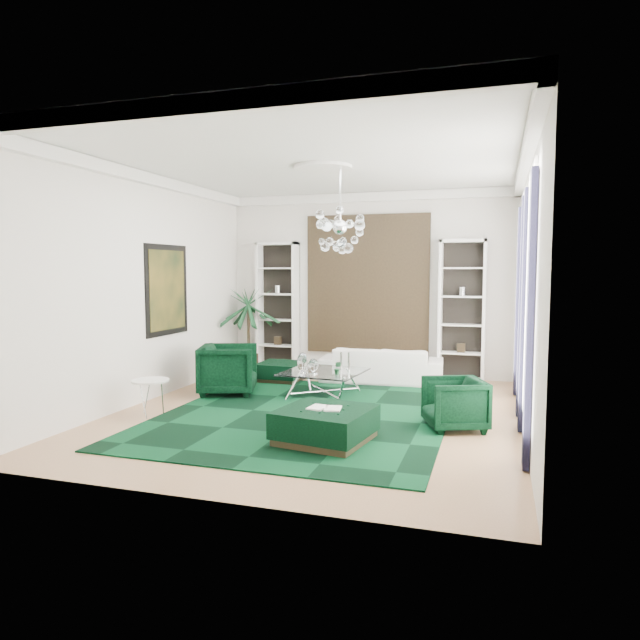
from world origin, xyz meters
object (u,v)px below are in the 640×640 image
(coffee_table, at_px, (324,384))
(palm, at_px, (248,317))
(armchair_left, at_px, (228,369))
(sofa, at_px, (382,365))
(ottoman_front, at_px, (325,425))
(side_table, at_px, (151,398))
(ottoman_side, at_px, (281,372))
(armchair_right, at_px, (454,404))

(coffee_table, bearing_deg, palm, 140.11)
(armchair_left, distance_m, coffee_table, 1.72)
(sofa, bearing_deg, ottoman_front, 86.56)
(side_table, xyz_separation_m, palm, (-0.19, 3.98, 0.91))
(armchair_left, bearing_deg, palm, -3.00)
(side_table, bearing_deg, sofa, 51.64)
(ottoman_side, xyz_separation_m, side_table, (-0.90, -3.11, 0.08))
(armchair_right, xyz_separation_m, ottoman_side, (-3.55, 2.52, -0.17))
(ottoman_side, bearing_deg, palm, 141.35)
(coffee_table, bearing_deg, ottoman_front, -72.69)
(armchair_left, height_order, palm, palm)
(armchair_right, xyz_separation_m, side_table, (-4.45, -0.60, -0.09))
(armchair_left, bearing_deg, coffee_table, -96.44)
(palm, bearing_deg, armchair_right, -36.16)
(ottoman_side, distance_m, palm, 1.71)
(ottoman_side, height_order, side_table, side_table)
(ottoman_side, bearing_deg, armchair_right, -35.36)
(coffee_table, xyz_separation_m, side_table, (-2.12, -2.06, 0.05))
(coffee_table, distance_m, side_table, 2.95)
(armchair_left, xyz_separation_m, side_table, (-0.45, -1.70, -0.18))
(sofa, height_order, palm, palm)
(armchair_left, height_order, armchair_right, armchair_left)
(sofa, height_order, ottoman_front, sofa)
(armchair_left, height_order, side_table, armchair_left)
(armchair_right, distance_m, ottoman_side, 4.35)
(armchair_right, height_order, ottoman_front, armchair_right)
(sofa, relative_size, ottoman_front, 2.16)
(armchair_right, height_order, ottoman_side, armchair_right)
(sofa, height_order, armchair_left, armchair_left)
(coffee_table, bearing_deg, sofa, 64.73)
(side_table, bearing_deg, palm, 92.68)
(armchair_right, height_order, palm, palm)
(ottoman_side, distance_m, ottoman_front, 4.14)
(armchair_right, distance_m, ottoman_front, 1.89)
(armchair_left, relative_size, palm, 0.42)
(sofa, xyz_separation_m, palm, (-3.03, 0.40, 0.83))
(ottoman_side, xyz_separation_m, palm, (-1.09, 0.87, 0.99))
(coffee_table, xyz_separation_m, ottoman_front, (0.80, -2.56, -0.00))
(ottoman_front, relative_size, palm, 0.46)
(side_table, distance_m, palm, 4.09)
(armchair_right, xyz_separation_m, coffee_table, (-2.33, 1.46, -0.14))
(sofa, distance_m, coffee_table, 1.70)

